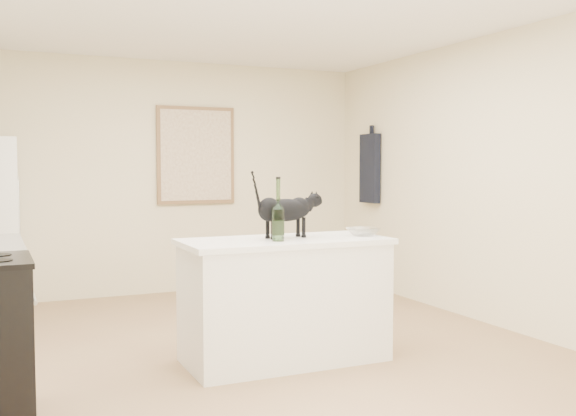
{
  "coord_description": "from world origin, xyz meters",
  "views": [
    {
      "loc": [
        -1.84,
        -4.56,
        1.43
      ],
      "look_at": [
        0.15,
        -0.15,
        1.12
      ],
      "focal_mm": 41.15,
      "sensor_mm": 36.0,
      "label": 1
    }
  ],
  "objects": [
    {
      "name": "floor",
      "position": [
        0.0,
        0.0,
        0.0
      ],
      "size": [
        5.5,
        5.5,
        0.0
      ],
      "primitive_type": "plane",
      "color": "#94754F",
      "rests_on": "ground"
    },
    {
      "name": "ceiling",
      "position": [
        0.0,
        0.0,
        2.6
      ],
      "size": [
        5.5,
        5.5,
        0.0
      ],
      "primitive_type": "plane",
      "rotation": [
        3.14,
        0.0,
        0.0
      ],
      "color": "white",
      "rests_on": "ground"
    },
    {
      "name": "wall_back",
      "position": [
        0.0,
        2.75,
        1.3
      ],
      "size": [
        4.5,
        0.0,
        4.5
      ],
      "primitive_type": "plane",
      "rotation": [
        1.57,
        0.0,
        0.0
      ],
      "color": "beige",
      "rests_on": "ground"
    },
    {
      "name": "wall_front",
      "position": [
        0.0,
        -2.75,
        1.3
      ],
      "size": [
        4.5,
        0.0,
        4.5
      ],
      "primitive_type": "plane",
      "rotation": [
        -1.57,
        0.0,
        0.0
      ],
      "color": "beige",
      "rests_on": "ground"
    },
    {
      "name": "wall_right",
      "position": [
        2.25,
        0.0,
        1.3
      ],
      "size": [
        0.0,
        5.5,
        5.5
      ],
      "primitive_type": "plane",
      "rotation": [
        1.57,
        0.0,
        -1.57
      ],
      "color": "beige",
      "rests_on": "ground"
    },
    {
      "name": "island_base",
      "position": [
        0.1,
        -0.2,
        0.43
      ],
      "size": [
        1.44,
        0.67,
        0.86
      ],
      "primitive_type": "cube",
      "color": "white",
      "rests_on": "floor"
    },
    {
      "name": "island_top",
      "position": [
        0.1,
        -0.2,
        0.88
      ],
      "size": [
        1.5,
        0.7,
        0.04
      ],
      "primitive_type": "cube",
      "color": "white",
      "rests_on": "island_base"
    },
    {
      "name": "artwork_frame",
      "position": [
        0.3,
        2.72,
        1.55
      ],
      "size": [
        0.9,
        0.03,
        1.1
      ],
      "primitive_type": "cube",
      "color": "brown",
      "rests_on": "wall_back"
    },
    {
      "name": "artwork_canvas",
      "position": [
        0.3,
        2.7,
        1.55
      ],
      "size": [
        0.82,
        0.0,
        1.02
      ],
      "primitive_type": "cube",
      "color": "beige",
      "rests_on": "wall_back"
    },
    {
      "name": "hanging_garment",
      "position": [
        2.19,
        2.05,
        1.4
      ],
      "size": [
        0.08,
        0.34,
        0.8
      ],
      "primitive_type": "cube",
      "color": "black",
      "rests_on": "wall_right"
    },
    {
      "name": "black_cat",
      "position": [
        0.12,
        -0.16,
        1.08
      ],
      "size": [
        0.54,
        0.22,
        0.37
      ],
      "primitive_type": null,
      "rotation": [
        0.0,
        0.0,
        0.12
      ],
      "color": "black",
      "rests_on": "island_top"
    },
    {
      "name": "wine_bottle",
      "position": [
        -0.0,
        -0.32,
        1.1
      ],
      "size": [
        0.09,
        0.09,
        0.4
      ],
      "primitive_type": "cylinder",
      "rotation": [
        0.0,
        0.0,
        -0.05
      ],
      "color": "#285923",
      "rests_on": "island_top"
    },
    {
      "name": "glass_bowl",
      "position": [
        0.73,
        -0.25,
        0.93
      ],
      "size": [
        0.26,
        0.26,
        0.06
      ],
      "primitive_type": "imported",
      "rotation": [
        0.0,
        0.0,
        -0.09
      ],
      "color": "white",
      "rests_on": "island_top"
    },
    {
      "name": "fridge_paper",
      "position": [
        -1.6,
        2.38,
        1.23
      ],
      "size": [
        0.03,
        0.16,
        0.2
      ],
      "primitive_type": "cube",
      "rotation": [
        0.0,
        0.0,
        0.18
      ],
      "color": "silver",
      "rests_on": "fridge"
    }
  ]
}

